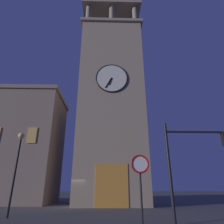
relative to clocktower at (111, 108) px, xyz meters
The scene contains 5 objects.
ground_plane 12.97m from the clocktower, 43.62° to the left, with size 200.00×200.00×0.00m, color #56544F.
clocktower is the anchor object (origin of this frame).
traffic_signal_near 16.40m from the clocktower, 107.01° to the left, with size 3.59×0.41×5.29m.
street_lamp 14.95m from the clocktower, 58.27° to the left, with size 0.44×0.44×5.43m.
no_horn_sign 18.57m from the clocktower, 93.26° to the left, with size 0.78×0.14×3.07m.
Camera 1 is at (-3.30, 20.76, 1.73)m, focal length 31.13 mm.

